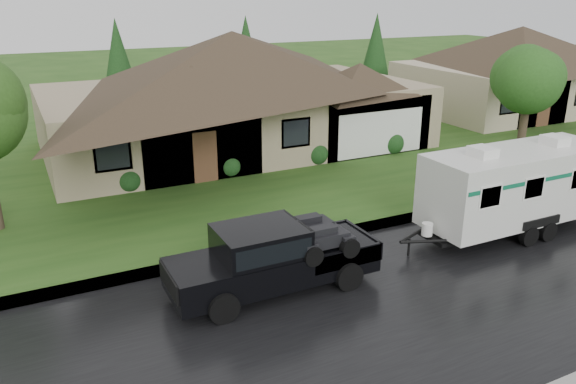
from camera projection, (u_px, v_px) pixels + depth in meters
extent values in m
plane|color=#254C17|center=(349.00, 270.00, 16.06)|extent=(140.00, 140.00, 0.00)
cube|color=black|center=(391.00, 302.00, 14.37)|extent=(140.00, 8.00, 0.01)
cube|color=gray|center=(312.00, 238.00, 17.93)|extent=(140.00, 0.50, 0.15)
cube|color=#254C17|center=(192.00, 146.00, 28.68)|extent=(140.00, 26.00, 0.15)
cube|color=tan|center=(235.00, 116.00, 28.14)|extent=(18.00, 10.00, 3.00)
pyramid|color=#33271C|center=(232.00, 31.00, 26.76)|extent=(19.44, 10.80, 2.60)
cube|color=tan|center=(358.00, 120.00, 27.93)|extent=(5.76, 4.00, 2.70)
cube|color=tan|center=(515.00, 86.00, 36.96)|extent=(14.00, 9.00, 3.00)
pyramid|color=#33271C|center=(523.00, 26.00, 35.68)|extent=(15.12, 9.72, 2.30)
cylinder|color=#382B1E|center=(522.00, 132.00, 26.35)|extent=(0.38, 0.38, 2.30)
sphere|color=#2D6320|center=(530.00, 78.00, 25.50)|extent=(3.17, 3.17, 3.17)
sphere|color=#143814|center=(128.00, 178.00, 21.87)|extent=(1.00, 1.00, 1.00)
sphere|color=#143814|center=(229.00, 164.00, 23.64)|extent=(1.00, 1.00, 1.00)
sphere|color=#143814|center=(316.00, 152.00, 25.40)|extent=(1.00, 1.00, 1.00)
sphere|color=#143814|center=(392.00, 142.00, 27.16)|extent=(1.00, 1.00, 1.00)
cube|color=black|center=(274.00, 264.00, 14.80)|extent=(5.56, 1.85, 0.80)
cube|color=black|center=(199.00, 272.00, 13.86)|extent=(1.48, 1.81, 0.32)
cube|color=black|center=(260.00, 242.00, 14.41)|extent=(2.23, 1.74, 0.83)
cube|color=black|center=(260.00, 241.00, 14.39)|extent=(2.04, 1.78, 0.51)
cube|color=black|center=(331.00, 245.00, 15.48)|extent=(2.04, 1.76, 0.06)
cylinder|color=black|center=(223.00, 308.00, 13.41)|extent=(0.78, 0.30, 0.78)
cylinder|color=black|center=(199.00, 275.00, 14.94)|extent=(0.78, 0.30, 0.78)
cylinder|color=black|center=(348.00, 276.00, 14.89)|extent=(0.78, 0.30, 0.78)
cylinder|color=black|center=(315.00, 250.00, 16.42)|extent=(0.78, 0.30, 0.78)
cube|color=silver|center=(517.00, 184.00, 18.14)|extent=(6.49, 2.23, 2.27)
cube|color=black|center=(511.00, 220.00, 18.57)|extent=(6.86, 1.11, 0.13)
cube|color=#0D6040|center=(519.00, 169.00, 17.98)|extent=(6.36, 2.25, 0.13)
cube|color=white|center=(483.00, 152.00, 17.01)|extent=(0.65, 0.74, 0.30)
cube|color=white|center=(555.00, 140.00, 18.33)|extent=(0.65, 0.74, 0.30)
cylinder|color=black|center=(529.00, 236.00, 17.49)|extent=(0.65, 0.22, 0.65)
cylinder|color=black|center=(478.00, 213.00, 19.34)|extent=(0.65, 0.22, 0.65)
cylinder|color=black|center=(548.00, 231.00, 17.84)|extent=(0.65, 0.22, 0.65)
cylinder|color=black|center=(495.00, 209.00, 19.69)|extent=(0.65, 0.22, 0.65)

